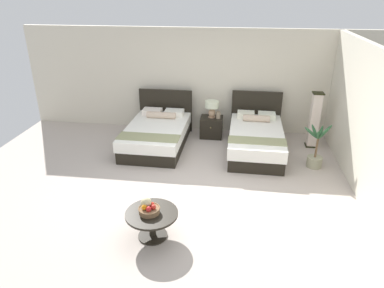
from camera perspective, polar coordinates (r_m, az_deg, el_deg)
name	(u,v)px	position (r m, az deg, el deg)	size (l,w,h in m)	color
ground_plane	(196,188)	(6.60, 0.65, -7.24)	(9.47, 9.69, 0.02)	#B9ACA0
wall_back	(211,81)	(8.92, 3.10, 10.24)	(9.47, 0.12, 2.55)	beige
wall_side_right	(369,124)	(6.76, 26.76, 2.91)	(0.12, 5.29, 2.55)	beige
bed_near_window	(157,134)	(8.23, -5.68, 1.68)	(1.37, 2.15, 1.07)	black
bed_near_corner	(256,138)	(8.04, 10.32, 0.90)	(1.23, 2.20, 1.11)	black
nightstand	(211,127)	(8.70, 3.17, 2.78)	(0.54, 0.49, 0.50)	black
table_lamp	(212,107)	(8.54, 3.26, 6.08)	(0.33, 0.33, 0.41)	tan
vase	(218,115)	(8.53, 4.28, 4.72)	(0.11, 0.11, 0.17)	gray
coffee_table	(152,219)	(5.31, -6.53, -11.97)	(0.78, 0.78, 0.43)	black
fruit_bowl	(148,208)	(5.21, -7.10, -10.24)	(0.32, 0.32, 0.22)	brown
floor_lamp_corner	(314,120)	(8.48, 19.25, 3.68)	(0.24, 0.24, 1.29)	black
potted_palm	(315,154)	(7.64, 19.43, -1.55)	(0.55, 0.51, 0.98)	#9A977A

